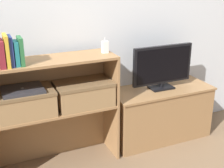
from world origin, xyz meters
name	(u,v)px	position (x,y,z in m)	size (l,w,h in m)	color
ground_plane	(120,159)	(0.00, 0.00, 0.00)	(16.00, 16.00, 0.00)	brown
wall_back	(99,12)	(0.00, 0.43, 1.20)	(10.00, 0.05, 2.40)	silver
tv_stand	(160,113)	(0.52, 0.20, 0.25)	(0.97, 0.41, 0.51)	olive
tv	(163,66)	(0.52, 0.19, 0.72)	(0.59, 0.14, 0.40)	black
bookshelf_lower_tier	(55,126)	(-0.50, 0.23, 0.32)	(0.99, 0.32, 0.50)	olive
bookshelf_upper_tier	(51,75)	(-0.50, 0.22, 0.77)	(0.99, 0.32, 0.41)	olive
book_maroon	(1,54)	(-0.85, 0.10, 1.01)	(0.04, 0.15, 0.19)	maroon
book_mustard	(6,51)	(-0.81, 0.10, 1.03)	(0.02, 0.16, 0.22)	gold
book_navy	(11,51)	(-0.79, 0.10, 1.02)	(0.02, 0.13, 0.21)	navy
book_teal	(16,53)	(-0.75, 0.10, 1.00)	(0.03, 0.12, 0.17)	#1E7075
book_forest	(21,51)	(-0.72, 0.10, 1.01)	(0.03, 0.14, 0.20)	#286638
baby_monitor	(105,47)	(-0.06, 0.16, 0.96)	(0.05, 0.03, 0.13)	white
storage_basket_left	(24,102)	(-0.73, 0.15, 0.61)	(0.45, 0.29, 0.20)	#937047
storage_basket_right	(84,92)	(-0.26, 0.15, 0.61)	(0.45, 0.29, 0.20)	#937047
laptop	(22,90)	(-0.73, 0.15, 0.71)	(0.30, 0.25, 0.02)	#2D2D33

